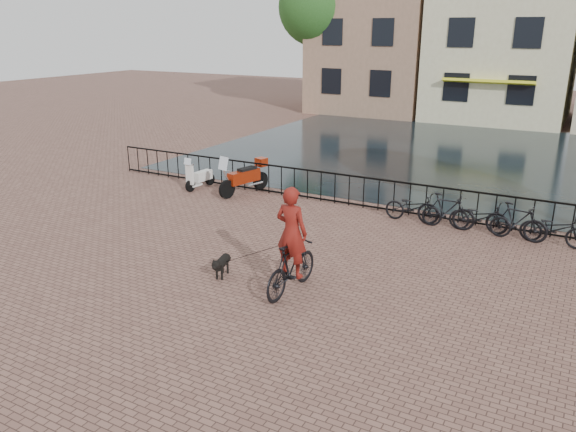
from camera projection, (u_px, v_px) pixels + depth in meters
The scene contains 15 objects.
ground at pixel (217, 314), 11.32m from camera, with size 100.00×100.00×0.00m, color brown.
canal_water at pixel (438, 153), 25.69m from camera, with size 20.00×20.00×0.00m, color black.
railing at pixel (364, 193), 17.80m from camera, with size 20.00×0.05×1.02m.
canal_house_left at pixel (383, 13), 37.61m from camera, with size 7.50×9.00×12.80m.
canal_house_mid at pixel (508, 20), 34.12m from camera, with size 8.00×9.50×11.80m.
tree_far_left at pixel (317, 7), 36.61m from camera, with size 5.04×5.04×9.27m.
cyclist at pixel (291, 247), 11.93m from camera, with size 0.91×2.06×2.78m.
dog at pixel (222, 265), 12.94m from camera, with size 0.46×0.87×0.56m.
motorcycle at pixel (244, 173), 19.26m from camera, with size 1.00×2.12×1.47m.
scooter at pixel (200, 171), 19.95m from camera, with size 0.48×1.36×1.24m.
parked_bike_0 at pixel (413, 208), 16.50m from camera, with size 0.60×1.72×0.90m, color black.
parked_bike_1 at pixel (446, 211), 16.05m from camera, with size 0.47×1.66×1.00m, color black.
parked_bike_2 at pixel (480, 218), 15.63m from camera, with size 0.60×1.72×0.90m, color black.
parked_bike_3 at pixel (516, 221), 15.19m from camera, with size 0.47×1.66×1.00m, color black.
parked_bike_4 at pixel (554, 229), 14.77m from camera, with size 0.60×1.72×0.90m, color black.
Camera 1 is at (6.12, -8.15, 5.49)m, focal length 35.00 mm.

